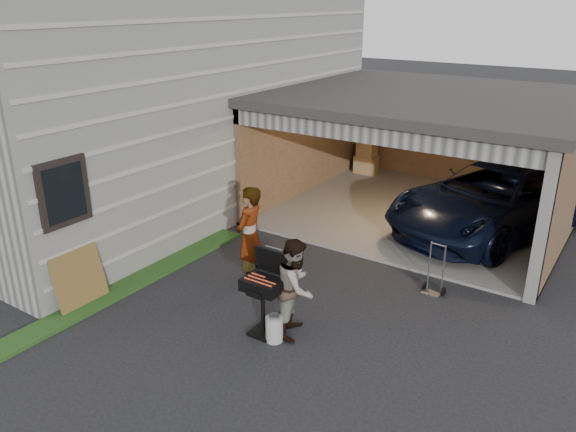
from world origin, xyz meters
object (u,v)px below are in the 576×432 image
object	(u,v)px
minivan	(496,201)
bbq_grill	(264,287)
man	(296,287)
woman	(250,237)
propane_tank	(274,329)
plywood_panel	(79,278)
hand_truck	(433,284)

from	to	relation	value
minivan	bbq_grill	bearing A→B (deg)	-86.44
man	bbq_grill	distance (m)	0.49
woman	bbq_grill	size ratio (longest dim) A/B	1.38
bbq_grill	propane_tank	distance (m)	0.66
propane_tank	plywood_panel	world-z (taller)	plywood_panel
plywood_panel	hand_truck	world-z (taller)	plywood_panel
propane_tank	plywood_panel	xyz separation A→B (m)	(-3.32, -0.95, 0.31)
woman	hand_truck	size ratio (longest dim) A/B	1.95
woman	bbq_grill	world-z (taller)	woman
propane_tank	hand_truck	size ratio (longest dim) A/B	0.42
woman	bbq_grill	xyz separation A→B (m)	(1.17, -1.18, -0.13)
bbq_grill	propane_tank	bearing A→B (deg)	-20.20
man	hand_truck	size ratio (longest dim) A/B	1.66
propane_tank	man	bearing A→B (deg)	70.51
man	bbq_grill	xyz separation A→B (m)	(-0.39, -0.30, 0.02)
minivan	plywood_panel	size ratio (longest dim) A/B	5.13
minivan	bbq_grill	distance (m)	6.32
woman	hand_truck	xyz separation A→B (m)	(2.91, 1.49, -0.74)
woman	man	world-z (taller)	woman
man	hand_truck	xyz separation A→B (m)	(1.35, 2.37, -0.60)
woman	hand_truck	world-z (taller)	woman
propane_tank	plywood_panel	size ratio (longest dim) A/B	0.39
woman	hand_truck	bearing A→B (deg)	109.18
man	hand_truck	bearing A→B (deg)	-46.69
minivan	plywood_panel	distance (m)	8.63
woman	plywood_panel	distance (m)	2.95
woman	hand_truck	distance (m)	3.35
plywood_panel	minivan	bearing A→B (deg)	55.29
woman	propane_tank	xyz separation A→B (m)	(1.42, -1.27, -0.73)
bbq_grill	plywood_panel	size ratio (longest dim) A/B	1.30
man	hand_truck	distance (m)	2.79
minivan	plywood_panel	world-z (taller)	minivan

